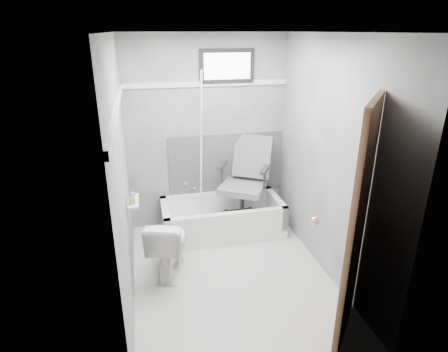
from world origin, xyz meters
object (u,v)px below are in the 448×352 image
object	(u,v)px
soap_bottle_a	(132,199)
soap_bottle_b	(132,193)
office_chair	(243,182)
toilet	(169,245)
bathtub	(222,217)
door	(412,247)

from	to	relation	value
soap_bottle_a	soap_bottle_b	world-z (taller)	soap_bottle_a
office_chair	toilet	distance (m)	1.28
bathtub	soap_bottle_b	bearing A→B (deg)	-145.35
bathtub	soap_bottle_b	distance (m)	1.48
door	soap_bottle_b	size ratio (longest dim) A/B	23.10
bathtub	door	world-z (taller)	door
bathtub	soap_bottle_a	world-z (taller)	soap_bottle_a
office_chair	soap_bottle_b	size ratio (longest dim) A/B	12.38
door	soap_bottle_a	xyz separation A→B (m)	(-1.92, 1.34, -0.03)
soap_bottle_b	soap_bottle_a	bearing A→B (deg)	-90.00
toilet	soap_bottle_a	distance (m)	0.74
bathtub	office_chair	distance (m)	0.52
door	soap_bottle_b	distance (m)	2.43
soap_bottle_a	door	bearing A→B (deg)	-34.99
toilet	door	bearing A→B (deg)	153.05
door	soap_bottle_b	bearing A→B (deg)	142.30
office_chair	soap_bottle_b	distance (m)	1.56
toilet	soap_bottle_a	xyz separation A→B (m)	(-0.32, -0.18, 0.64)
soap_bottle_b	bathtub	bearing A→B (deg)	34.65
office_chair	door	bearing A→B (deg)	-44.36
door	soap_bottle_a	distance (m)	2.34
office_chair	toilet	xyz separation A→B (m)	(-1.00, -0.73, -0.33)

